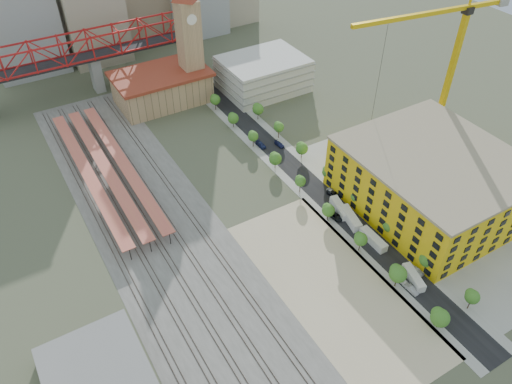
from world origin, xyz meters
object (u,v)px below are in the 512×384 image
site_trailer_b (373,240)px  site_trailer_c (351,218)px  construction_building (432,180)px  car_0 (401,280)px  clock_tower (188,30)px  site_trailer_a (414,277)px  tower_crane (447,52)px  site_trailer_d (340,208)px

site_trailer_b → site_trailer_c: site_trailer_c is taller
construction_building → site_trailer_b: 27.63m
site_trailer_b → car_0: 15.37m
clock_tower → site_trailer_b: (8.00, -104.68, -27.37)m
clock_tower → site_trailer_a: clock_tower is taller
site_trailer_a → clock_tower: bearing=109.1°
clock_tower → site_trailer_c: (8.00, -94.24, -27.30)m
tower_crane → construction_building: bearing=-133.3°
site_trailer_c → clock_tower: bearing=107.5°
clock_tower → site_trailer_b: bearing=-85.6°
site_trailer_a → site_trailer_d: size_ratio=0.94×
site_trailer_b → site_trailer_c: bearing=90.5°
construction_building → car_0: (-29.00, -19.75, -8.65)m
site_trailer_c → car_0: site_trailer_c is taller
site_trailer_a → car_0: size_ratio=2.00×
tower_crane → car_0: bearing=-139.8°
clock_tower → car_0: (5.00, -119.75, -27.93)m
tower_crane → car_0: tower_crane is taller
clock_tower → construction_building: (34.00, -99.99, -19.29)m
tower_crane → site_trailer_a: (-48.33, -44.73, -35.26)m
construction_building → site_trailer_a: (-26.00, -21.07, -8.18)m
clock_tower → site_trailer_a: bearing=-86.2°
construction_building → site_trailer_c: size_ratio=4.97×
site_trailer_c → site_trailer_a: bearing=-77.4°
site_trailer_c → tower_crane: bearing=33.0°
site_trailer_a → site_trailer_b: size_ratio=0.92×
site_trailer_a → car_0: (-3.00, 1.32, -0.46)m
clock_tower → site_trailer_d: 93.33m
site_trailer_b → site_trailer_d: 15.83m
site_trailer_d → tower_crane: bearing=27.0°
clock_tower → tower_crane: size_ratio=0.88×
tower_crane → site_trailer_a: size_ratio=6.60×
clock_tower → site_trailer_b: clock_tower is taller
site_trailer_c → car_0: bearing=-84.1°
construction_building → site_trailer_b: size_ratio=5.20×
clock_tower → car_0: size_ratio=11.62×
tower_crane → car_0: size_ratio=13.21×
construction_building → clock_tower: bearing=108.8°
site_trailer_a → car_0: site_trailer_a is taller
construction_building → tower_crane: bearing=46.7°
site_trailer_b → car_0: bearing=-100.7°
site_trailer_c → site_trailer_d: 5.39m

